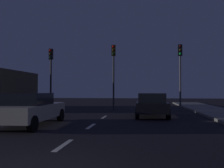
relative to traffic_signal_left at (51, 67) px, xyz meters
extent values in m
plane|color=black|center=(5.38, -8.46, -3.57)|extent=(80.00, 80.00, 0.00)
cube|color=silver|center=(5.38, -12.86, -3.57)|extent=(0.16, 1.60, 0.01)
cube|color=silver|center=(5.38, -9.06, -3.57)|extent=(0.16, 1.60, 0.01)
cube|color=silver|center=(5.38, -5.26, -3.57)|extent=(0.16, 1.60, 0.01)
cylinder|color=black|center=(0.00, 0.02, -1.01)|extent=(0.14, 0.14, 5.11)
cube|color=black|center=(0.00, 0.02, 1.09)|extent=(0.32, 0.24, 0.90)
sphere|color=red|center=(0.00, -0.14, 1.39)|extent=(0.20, 0.20, 0.20)
sphere|color=#3F2D0C|center=(0.00, -0.14, 1.09)|extent=(0.20, 0.20, 0.20)
sphere|color=#0C3319|center=(0.00, -0.14, 0.79)|extent=(0.20, 0.20, 0.20)
cylinder|color=#2D2D30|center=(5.32, 0.02, -0.91)|extent=(0.14, 0.14, 5.32)
cube|color=#382D0C|center=(5.32, 0.02, 1.29)|extent=(0.32, 0.24, 0.90)
sphere|color=red|center=(5.32, -0.14, 1.59)|extent=(0.20, 0.20, 0.20)
sphere|color=#3F2D0C|center=(5.32, -0.14, 1.29)|extent=(0.20, 0.20, 0.20)
sphere|color=#0C3319|center=(5.32, -0.14, 0.99)|extent=(0.20, 0.20, 0.20)
cylinder|color=#4C4C51|center=(10.62, 0.02, -0.96)|extent=(0.14, 0.14, 5.23)
cube|color=black|center=(10.62, 0.02, 1.21)|extent=(0.32, 0.24, 0.90)
sphere|color=#3F0C0C|center=(10.62, -0.14, 1.51)|extent=(0.20, 0.20, 0.20)
sphere|color=#3F2D0C|center=(10.62, -0.14, 1.21)|extent=(0.20, 0.20, 0.20)
sphere|color=#19D84C|center=(10.62, -0.14, 0.91)|extent=(0.20, 0.20, 0.20)
cube|color=black|center=(8.20, -4.56, -2.96)|extent=(1.83, 4.25, 0.59)
cube|color=black|center=(8.20, -4.78, -2.40)|extent=(1.60, 1.92, 0.52)
cylinder|color=black|center=(7.35, -3.00, -3.25)|extent=(0.23, 0.64, 0.64)
cylinder|color=black|center=(9.02, -2.99, -3.25)|extent=(0.23, 0.64, 0.64)
cylinder|color=black|center=(7.37, -6.14, -3.25)|extent=(0.23, 0.64, 0.64)
cylinder|color=black|center=(9.05, -6.13, -3.25)|extent=(0.23, 0.64, 0.64)
cube|color=beige|center=(2.62, -9.19, -2.93)|extent=(1.91, 4.53, 0.63)
cube|color=black|center=(2.63, -9.41, -2.36)|extent=(1.64, 2.06, 0.52)
cylinder|color=black|center=(1.74, -7.51, -3.25)|extent=(0.23, 0.64, 0.64)
cylinder|color=black|center=(3.44, -7.47, -3.25)|extent=(0.23, 0.64, 0.64)
cylinder|color=black|center=(3.51, -10.87, -3.25)|extent=(0.23, 0.64, 0.64)
camera|label=1|loc=(7.66, -19.76, -1.99)|focal=39.30mm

